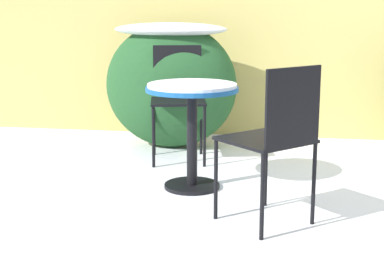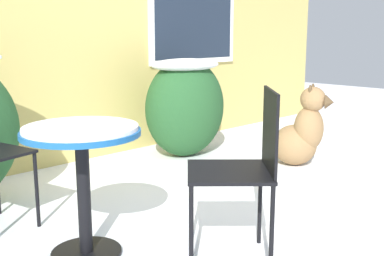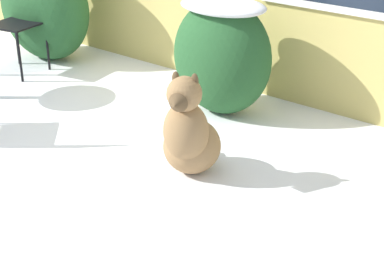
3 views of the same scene
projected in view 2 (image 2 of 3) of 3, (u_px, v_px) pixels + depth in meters
name	position (u px, v px, depth m)	size (l,w,h in m)	color
ground_plane	(257.00, 223.00, 3.14)	(16.00, 16.00, 0.00)	white
house_wall	(79.00, 14.00, 4.47)	(8.00, 0.10, 2.72)	tan
shrub_middle	(185.00, 104.00, 4.77)	(0.89, 0.65, 0.97)	#235128
patio_table	(82.00, 156.00, 2.58)	(0.64, 0.64, 0.74)	black
patio_chair_far_side	(243.00, 164.00, 2.55)	(0.62, 0.62, 0.94)	black
dog	(301.00, 134.00, 4.45)	(0.51, 0.62, 0.76)	#937047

